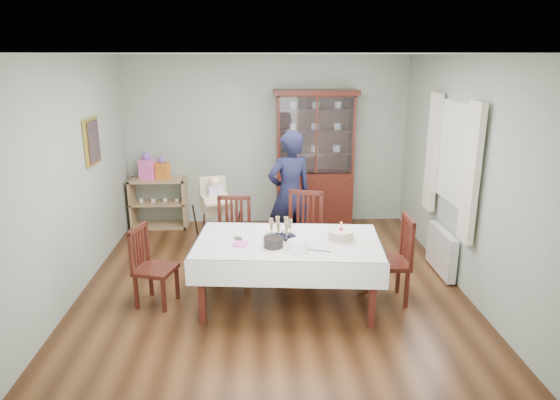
{
  "coord_description": "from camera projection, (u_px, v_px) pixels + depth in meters",
  "views": [
    {
      "loc": [
        -0.16,
        -5.48,
        2.69
      ],
      "look_at": [
        0.11,
        0.2,
        1.03
      ],
      "focal_mm": 32.0,
      "sensor_mm": 36.0,
      "label": 1
    }
  ],
  "objects": [
    {
      "name": "chair_end_left",
      "position": [
        155.0,
        281.0,
        5.54
      ],
      "size": [
        0.5,
        0.5,
        0.89
      ],
      "rotation": [
        0.0,
        0.0,
        1.28
      ],
      "color": "#4B1B12",
      "rests_on": "floor"
    },
    {
      "name": "gift_bag_pink",
      "position": [
        147.0,
        167.0,
        7.82
      ],
      "size": [
        0.26,
        0.2,
        0.43
      ],
      "color": "#FB5CBB",
      "rests_on": "sideboard"
    },
    {
      "name": "champagne_tray",
      "position": [
        280.0,
        233.0,
        5.44
      ],
      "size": [
        0.36,
        0.36,
        0.22
      ],
      "color": "silver",
      "rests_on": "dining_table"
    },
    {
      "name": "china_cabinet",
      "position": [
        315.0,
        158.0,
        7.9
      ],
      "size": [
        1.3,
        0.48,
        2.18
      ],
      "color": "#4B1B12",
      "rests_on": "floor"
    },
    {
      "name": "dining_table",
      "position": [
        288.0,
        272.0,
        5.49
      ],
      "size": [
        2.1,
        1.33,
        0.76
      ],
      "rotation": [
        0.0,
        0.0,
        -0.09
      ],
      "color": "#4B1B12",
      "rests_on": "floor"
    },
    {
      "name": "window",
      "position": [
        456.0,
        154.0,
        5.97
      ],
      "size": [
        0.04,
        1.02,
        1.22
      ],
      "primitive_type": "cube",
      "color": "white",
      "rests_on": "room_shell"
    },
    {
      "name": "chair_far_left",
      "position": [
        233.0,
        252.0,
        6.3
      ],
      "size": [
        0.48,
        0.48,
        0.98
      ],
      "rotation": [
        0.0,
        0.0,
        -0.09
      ],
      "color": "#4B1B12",
      "rests_on": "floor"
    },
    {
      "name": "floor",
      "position": [
        272.0,
        287.0,
        6.02
      ],
      "size": [
        5.0,
        5.0,
        0.0
      ],
      "primitive_type": "plane",
      "color": "#593319",
      "rests_on": "ground"
    },
    {
      "name": "plate_stack_white",
      "position": [
        298.0,
        245.0,
        5.12
      ],
      "size": [
        0.26,
        0.26,
        0.09
      ],
      "primitive_type": "cylinder",
      "rotation": [
        0.0,
        0.0,
        0.22
      ],
      "color": "white",
      "rests_on": "dining_table"
    },
    {
      "name": "napkin_stack",
      "position": [
        240.0,
        244.0,
        5.26
      ],
      "size": [
        0.17,
        0.17,
        0.02
      ],
      "primitive_type": "cube",
      "rotation": [
        0.0,
        0.0,
        -0.19
      ],
      "color": "#FB5CBB",
      "rests_on": "dining_table"
    },
    {
      "name": "chair_end_right",
      "position": [
        388.0,
        276.0,
        5.61
      ],
      "size": [
        0.45,
        0.45,
        0.99
      ],
      "rotation": [
        0.0,
        0.0,
        -1.59
      ],
      "color": "#4B1B12",
      "rests_on": "floor"
    },
    {
      "name": "sideboard",
      "position": [
        159.0,
        203.0,
        8.01
      ],
      "size": [
        0.9,
        0.38,
        0.8
      ],
      "color": "tan",
      "rests_on": "floor"
    },
    {
      "name": "plate_stack_dark",
      "position": [
        273.0,
        242.0,
        5.2
      ],
      "size": [
        0.25,
        0.25,
        0.1
      ],
      "primitive_type": "cylinder",
      "rotation": [
        0.0,
        0.0,
        0.19
      ],
      "color": "black",
      "rests_on": "dining_table"
    },
    {
      "name": "birthday_cake",
      "position": [
        341.0,
        236.0,
        5.37
      ],
      "size": [
        0.31,
        0.31,
        0.21
      ],
      "color": "white",
      "rests_on": "dining_table"
    },
    {
      "name": "chair_far_right",
      "position": [
        303.0,
        249.0,
        6.36
      ],
      "size": [
        0.57,
        0.57,
        1.03
      ],
      "rotation": [
        0.0,
        0.0,
        -0.28
      ],
      "color": "#4B1B12",
      "rests_on": "floor"
    },
    {
      "name": "picture_frame",
      "position": [
        92.0,
        141.0,
        6.22
      ],
      "size": [
        0.04,
        0.48,
        0.58
      ],
      "primitive_type": "cube",
      "color": "gold",
      "rests_on": "room_shell"
    },
    {
      "name": "woman",
      "position": [
        290.0,
        194.0,
        6.75
      ],
      "size": [
        0.74,
        0.62,
        1.74
      ],
      "primitive_type": "imported",
      "rotation": [
        0.0,
        0.0,
        3.51
      ],
      "color": "black",
      "rests_on": "floor"
    },
    {
      "name": "cake_knife",
      "position": [
        318.0,
        251.0,
        5.09
      ],
      "size": [
        0.28,
        0.12,
        0.01
      ],
      "primitive_type": "cube",
      "rotation": [
        0.0,
        0.0,
        -0.35
      ],
      "color": "silver",
      "rests_on": "dining_table"
    },
    {
      "name": "high_chair",
      "position": [
        216.0,
        223.0,
        6.94
      ],
      "size": [
        0.62,
        0.62,
        1.11
      ],
      "rotation": [
        0.0,
        0.0,
        0.31
      ],
      "color": "black",
      "rests_on": "floor"
    },
    {
      "name": "curtain_right",
      "position": [
        433.0,
        152.0,
        6.59
      ],
      "size": [
        0.07,
        0.3,
        1.55
      ],
      "primitive_type": "cube",
      "color": "silver",
      "rests_on": "room_shell"
    },
    {
      "name": "gift_bag_orange",
      "position": [
        163.0,
        169.0,
        7.84
      ],
      "size": [
        0.23,
        0.19,
        0.37
      ],
      "color": "orange",
      "rests_on": "sideboard"
    },
    {
      "name": "radiator",
      "position": [
        441.0,
        251.0,
        6.32
      ],
      "size": [
        0.1,
        0.8,
        0.55
      ],
      "primitive_type": "cube",
      "color": "white",
      "rests_on": "floor"
    },
    {
      "name": "cutlery",
      "position": [
        235.0,
        239.0,
        5.41
      ],
      "size": [
        0.14,
        0.17,
        0.01
      ],
      "primitive_type": null,
      "rotation": [
        0.0,
        0.0,
        0.26
      ],
      "color": "silver",
      "rests_on": "dining_table"
    },
    {
      "name": "room_shell",
      "position": [
        270.0,
        139.0,
        6.05
      ],
      "size": [
        5.0,
        5.0,
        5.0
      ],
      "color": "#9EAA99",
      "rests_on": "floor"
    },
    {
      "name": "curtain_left",
      "position": [
        471.0,
        174.0,
        5.4
      ],
      "size": [
        0.07,
        0.3,
        1.55
      ],
      "primitive_type": "cube",
      "color": "silver",
      "rests_on": "room_shell"
    }
  ]
}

